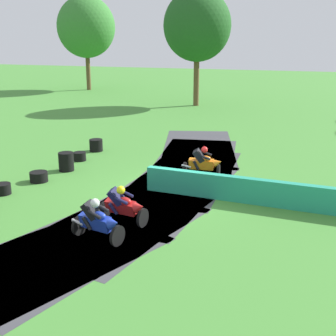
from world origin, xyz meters
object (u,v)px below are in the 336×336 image
tire_stack_extra_a (80,156)px  tire_stack_extra_b (96,145)px  motorcycle_chase_red (123,205)px  tire_stack_far (66,162)px  tire_stack_mid_b (39,177)px  tire_stack_mid_a (3,189)px  motorcycle_lead_blue (97,221)px  motorcycle_trailing_orange (203,163)px

tire_stack_extra_a → tire_stack_extra_b: bearing=91.9°
motorcycle_chase_red → tire_stack_far: motorcycle_chase_red is taller
tire_stack_mid_b → tire_stack_extra_b: bearing=90.0°
tire_stack_mid_b → tire_stack_extra_a: (0.06, 3.32, 0.00)m
tire_stack_extra_a → tire_stack_extra_b: (-0.06, 1.87, 0.10)m
motorcycle_chase_red → tire_stack_mid_b: 5.74m
motorcycle_chase_red → tire_stack_mid_a: 5.49m
motorcycle_lead_blue → motorcycle_chase_red: motorcycle_lead_blue is taller
tire_stack_mid_a → tire_stack_mid_b: 1.76m
tire_stack_mid_b → motorcycle_trailing_orange: bearing=21.5°
motorcycle_chase_red → tire_stack_extra_b: bearing=120.9°
tire_stack_mid_a → motorcycle_chase_red: bearing=-13.4°
tire_stack_mid_b → tire_stack_extra_b: 5.19m
tire_stack_extra_a → tire_stack_mid_b: bearing=-91.1°
tire_stack_far → tire_stack_extra_a: tire_stack_far is taller
motorcycle_lead_blue → tire_stack_extra_b: size_ratio=2.58×
motorcycle_lead_blue → tire_stack_extra_a: size_ratio=2.89×
motorcycle_lead_blue → tire_stack_extra_b: 10.62m
tire_stack_far → tire_stack_extra_a: size_ratio=1.36×
motorcycle_lead_blue → motorcycle_trailing_orange: motorcycle_trailing_orange is taller
motorcycle_chase_red → tire_stack_mid_a: motorcycle_chase_red is taller
tire_stack_extra_a → tire_stack_extra_b: size_ratio=0.89×
motorcycle_trailing_orange → tire_stack_extra_b: (-6.15, 2.77, -0.35)m
tire_stack_mid_b → tire_stack_extra_a: bearing=88.9°
tire_stack_extra_a → motorcycle_chase_red: bearing=-52.6°
motorcycle_lead_blue → motorcycle_trailing_orange: bearing=77.8°
motorcycle_chase_red → tire_stack_extra_b: (-4.89, 8.17, -0.33)m
motorcycle_chase_red → tire_stack_mid_b: size_ratio=2.39×
motorcycle_trailing_orange → tire_stack_mid_b: bearing=-158.5°
tire_stack_mid_a → tire_stack_mid_b: same height
tire_stack_extra_a → motorcycle_trailing_orange: bearing=-8.4°
motorcycle_chase_red → tire_stack_extra_a: motorcycle_chase_red is taller
tire_stack_extra_b → motorcycle_chase_red: bearing=-59.1°
motorcycle_trailing_orange → tire_stack_mid_a: motorcycle_trailing_orange is taller
motorcycle_trailing_orange → tire_stack_far: (-5.86, -0.73, -0.25)m
tire_stack_mid_b → tire_stack_extra_b: tire_stack_extra_b is taller
motorcycle_lead_blue → tire_stack_far: motorcycle_lead_blue is taller
motorcycle_trailing_orange → tire_stack_mid_b: (-6.15, -2.42, -0.45)m
tire_stack_far → tire_stack_extra_b: tire_stack_far is taller
motorcycle_trailing_orange → tire_stack_extra_a: size_ratio=2.86×
tire_stack_mid_a → tire_stack_mid_b: bearing=75.6°
motorcycle_chase_red → motorcycle_trailing_orange: motorcycle_trailing_orange is taller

